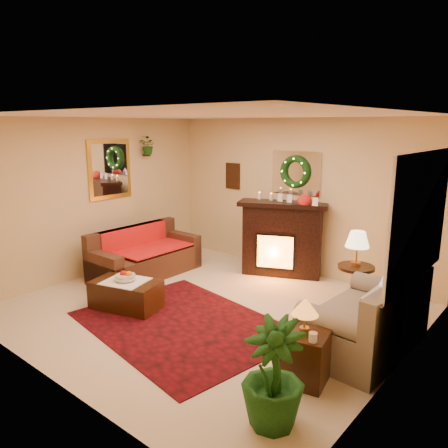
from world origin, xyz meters
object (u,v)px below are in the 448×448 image
Objects in this scene: sofa at (146,251)px; side_table_round at (355,288)px; fireplace at (282,243)px; loveseat at (365,314)px; coffee_table at (126,294)px; end_table_square at (305,356)px.

sofa is 2.93× the size of side_table_round.
fireplace reaches higher than side_table_round.
fireplace reaches higher than sofa.
coffee_table is (-2.96, -1.00, -0.21)m from loveseat.
loveseat is (3.81, -0.08, -0.01)m from sofa.
sofa is 2.29m from fireplace.
side_table_round is (-0.52, 0.94, -0.09)m from loveseat.
sofa is at bearing -163.20° from fireplace.
fireplace is 2.02× the size of side_table_round.
sofa is 1.39m from coffee_table.
sofa is 3.82m from loveseat.
coffee_table is at bearing -158.12° from loveseat.
loveseat is 2.99× the size of end_table_square.
side_table_round reaches higher than coffee_table.
fireplace is at bearing 40.78° from sofa.
sofa is 1.21× the size of loveseat.
fireplace reaches higher than coffee_table.
end_table_square is at bearing -15.53° from coffee_table.
sofa is 1.45× the size of fireplace.
loveseat is at bearing -1.23° from sofa.
loveseat is at bearing -61.17° from side_table_round.
loveseat reaches higher than side_table_round.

